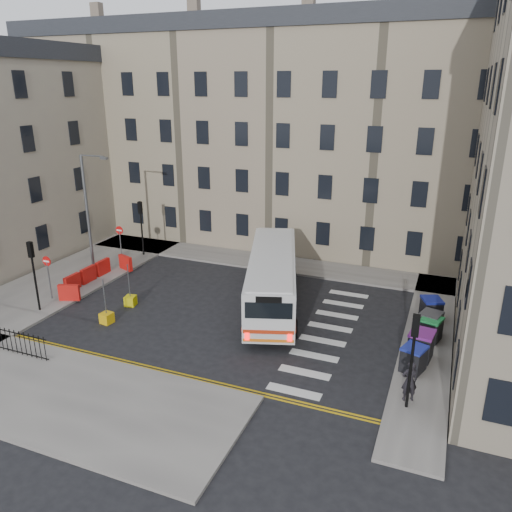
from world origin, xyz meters
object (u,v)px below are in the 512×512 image
Objects in this scene: streetlamp at (87,213)px; wheelie_bin_d at (430,324)px; wheelie_bin_b at (421,345)px; wheelie_bin_c at (431,329)px; wheelie_bin_e at (431,309)px; bollard_yellow at (131,301)px; wheelie_bin_a at (413,359)px; bus at (272,277)px; bollard_chevron at (107,318)px; pedestrian at (409,381)px.

wheelie_bin_d is at bearing -2.05° from streetlamp.
streetlamp is 22.30m from wheelie_bin_b.
wheelie_bin_e is at bearing 109.73° from wheelie_bin_c.
wheelie_bin_a is at bearing -4.67° from bollard_yellow.
bus is 19.31× the size of bollard_chevron.
wheelie_bin_a is 1.27m from wheelie_bin_b.
bollard_yellow is at bearing -154.16° from wheelie_bin_d.
wheelie_bin_e is at bearing 22.18° from bollard_chevron.
bus is 8.69× the size of wheelie_bin_a.
wheelie_bin_b is 0.77× the size of pedestrian.
wheelie_bin_d is at bearing -118.04° from pedestrian.
pedestrian reaches higher than wheelie_bin_b.
bollard_chevron is at bearing -161.87° from bus.
bollard_yellow is (-16.69, -2.51, -0.48)m from wheelie_bin_d.
wheelie_bin_e is at bearing -116.58° from pedestrian.
streetlamp reaches higher than pedestrian.
bollard_chevron is (0.13, -2.39, 0.00)m from bollard_yellow.
pedestrian is at bearing -17.99° from streetlamp.
streetlamp is 22.42m from wheelie_bin_c.
wheelie_bin_d is at bearing 16.48° from bollard_chevron.
wheelie_bin_d is at bearing 8.54° from bollard_yellow.
wheelie_bin_c is 0.56m from wheelie_bin_d.
wheelie_bin_a is 1.02× the size of wheelie_bin_c.
wheelie_bin_c is at bearing 88.74° from wheelie_bin_b.
wheelie_bin_c is at bearing 6.62° from bollard_yellow.
streetlamp is 13.57× the size of bollard_chevron.
pedestrian is 16.19m from bollard_chevron.
bollard_chevron is at bearing -149.06° from wheelie_bin_c.
wheelie_bin_b is at bearing -0.25° from bollard_yellow.
wheelie_bin_b is (21.77, -3.37, -3.50)m from streetlamp.
bollard_yellow is (-16.76, -1.95, -0.46)m from wheelie_bin_c.
bollard_chevron is (-16.30, -2.32, -0.54)m from wheelie_bin_b.
wheelie_bin_e is (21.95, 1.03, -3.55)m from streetlamp.
pedestrian is 3.00× the size of bollard_chevron.
wheelie_bin_d is 17.27m from bollard_chevron.
wheelie_bin_d is at bearing -109.73° from wheelie_bin_e.
pedestrian is (-0.37, -8.05, 0.26)m from wheelie_bin_e.
streetlamp is at bearing -164.75° from wheelie_bin_d.
bus is 8.40× the size of wheelie_bin_b.
wheelie_bin_a is 3.86m from wheelie_bin_d.
bus is 8.52m from bollard_yellow.
wheelie_bin_a is 16.13m from bollard_chevron.
bollard_chevron is (-7.61, -5.62, -1.49)m from bus.
bus reaches higher than bollard_yellow.
bollard_chevron is at bearing -146.22° from wheelie_bin_d.
wheelie_bin_b is 0.96× the size of wheelie_bin_e.
wheelie_bin_d is (0.47, 3.83, 0.02)m from wheelie_bin_a.
streetlamp is at bearing 160.60° from wheelie_bin_e.
wheelie_bin_d reaches higher than wheelie_bin_a.
bollard_chevron is (-16.56, -4.90, -0.48)m from wheelie_bin_d.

